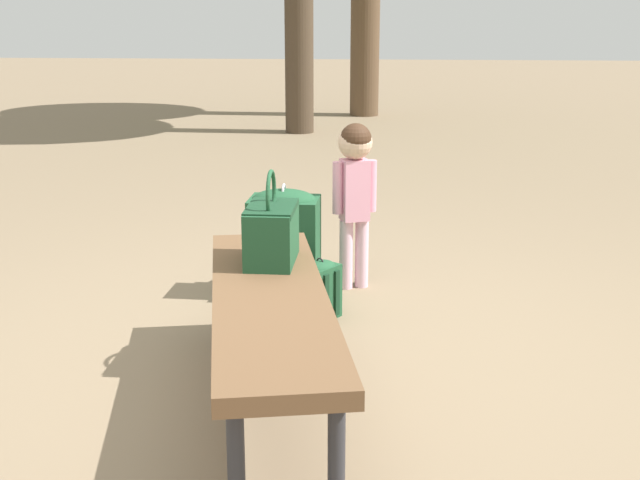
# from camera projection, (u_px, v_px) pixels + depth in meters

# --- Properties ---
(ground_plane) EXTENTS (40.00, 40.00, 0.00)m
(ground_plane) POSITION_uv_depth(u_px,v_px,m) (293.00, 367.00, 3.43)
(ground_plane) COLOR #7F6B51
(ground_plane) RESTS_ON ground
(park_bench) EXTENTS (1.65, 0.70, 0.45)m
(park_bench) POSITION_uv_depth(u_px,v_px,m) (270.00, 309.00, 2.96)
(park_bench) COLOR brown
(park_bench) RESTS_ON ground
(handbag) EXTENTS (0.32, 0.19, 0.37)m
(handbag) POSITION_uv_depth(u_px,v_px,m) (272.00, 231.00, 3.27)
(handbag) COLOR #1E4C2D
(handbag) RESTS_ON park_bench
(child_standing) EXTENTS (0.17, 0.22, 0.86)m
(child_standing) POSITION_uv_depth(u_px,v_px,m) (355.00, 180.00, 4.25)
(child_standing) COLOR #E5B2C6
(child_standing) RESTS_ON ground
(backpack_large) EXTENTS (0.32, 0.35, 0.58)m
(backpack_large) POSITION_uv_depth(u_px,v_px,m) (284.00, 240.00, 4.21)
(backpack_large) COLOR #1E4C2D
(backpack_large) RESTS_ON ground
(backpack_small) EXTENTS (0.22, 0.21, 0.30)m
(backpack_small) POSITION_uv_depth(u_px,v_px,m) (320.00, 288.00, 3.93)
(backpack_small) COLOR #1E4C2D
(backpack_small) RESTS_ON ground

